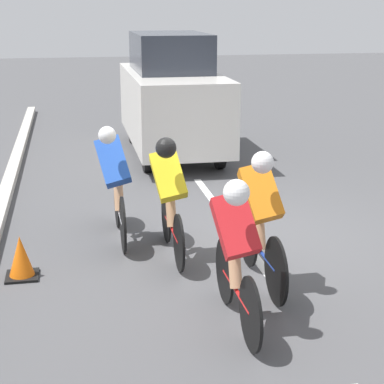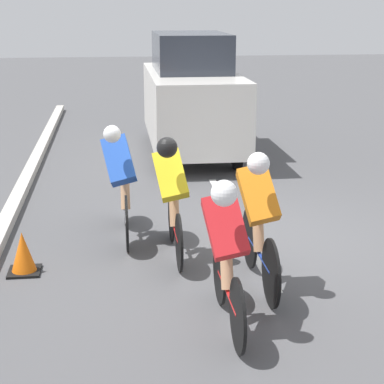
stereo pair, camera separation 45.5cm
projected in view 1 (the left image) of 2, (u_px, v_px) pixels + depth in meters
ground_plane at (242, 239)px, 8.38m from camera, size 60.00×60.00×0.00m
lane_stripe_mid at (262, 265)px, 7.55m from camera, size 0.12×1.40×0.01m
lane_stripe_far at (205, 190)px, 10.56m from camera, size 0.12×1.40×0.01m
cyclist_red at (236, 248)px, 5.88m from camera, size 0.42×1.65×1.53m
cyclist_orange at (261, 215)px, 6.78m from camera, size 0.43×1.75×1.56m
cyclist_blue at (115, 181)px, 8.12m from camera, size 0.45×1.68×1.55m
cyclist_yellow at (170, 193)px, 7.55m from camera, size 0.43×1.65×1.53m
support_car at (172, 96)px, 12.82m from camera, size 1.70×4.23×2.40m
traffic_cone at (21, 258)px, 7.16m from camera, size 0.36×0.36×0.49m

